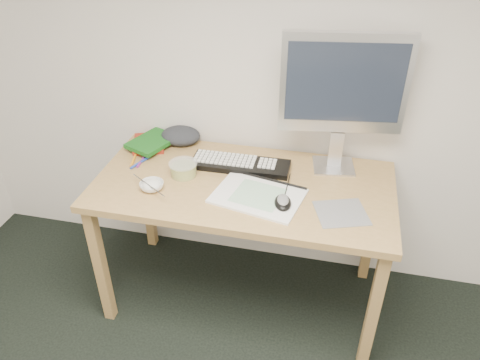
# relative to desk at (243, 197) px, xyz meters

# --- Properties ---
(room_shell) EXTENTS (3.60, 3.60, 3.60)m
(room_shell) POSITION_rel_desk_xyz_m (0.10, -1.43, 0.89)
(room_shell) COLOR silver
(room_shell) RESTS_ON ground
(desk) EXTENTS (1.40, 0.70, 0.75)m
(desk) POSITION_rel_desk_xyz_m (0.00, 0.00, 0.00)
(desk) COLOR tan
(desk) RESTS_ON ground
(mousepad) EXTENTS (0.26, 0.25, 0.00)m
(mousepad) POSITION_rel_desk_xyz_m (0.46, -0.13, 0.08)
(mousepad) COLOR gray
(mousepad) RESTS_ON desk
(sketchpad) EXTENTS (0.44, 0.35, 0.01)m
(sketchpad) POSITION_rel_desk_xyz_m (0.09, -0.10, 0.09)
(sketchpad) COLOR white
(sketchpad) RESTS_ON desk
(keyboard) EXTENTS (0.49, 0.16, 0.03)m
(keyboard) POSITION_rel_desk_xyz_m (-0.04, 0.13, 0.10)
(keyboard) COLOR black
(keyboard) RESTS_ON desk
(monitor) EXTENTS (0.57, 0.20, 0.66)m
(monitor) POSITION_rel_desk_xyz_m (0.40, 0.24, 0.50)
(monitor) COLOR silver
(monitor) RESTS_ON desk
(mouse) EXTENTS (0.10, 0.13, 0.04)m
(mouse) POSITION_rel_desk_xyz_m (0.21, -0.14, 0.11)
(mouse) COLOR black
(mouse) RESTS_ON sketchpad
(rice_bowl) EXTENTS (0.13, 0.13, 0.03)m
(rice_bowl) POSITION_rel_desk_xyz_m (-0.40, -0.14, 0.10)
(rice_bowl) COLOR silver
(rice_bowl) RESTS_ON desk
(chopsticks) EXTENTS (0.21, 0.15, 0.02)m
(chopsticks) POSITION_rel_desk_xyz_m (-0.40, -0.17, 0.12)
(chopsticks) COLOR #AFAFB1
(chopsticks) RESTS_ON rice_bowl
(fruit_tub) EXTENTS (0.16, 0.16, 0.07)m
(fruit_tub) POSITION_rel_desk_xyz_m (-0.30, 0.00, 0.12)
(fruit_tub) COLOR #E7E851
(fruit_tub) RESTS_ON desk
(book_red) EXTENTS (0.22, 0.25, 0.02)m
(book_red) POSITION_rel_desk_xyz_m (-0.57, 0.24, 0.09)
(book_red) COLOR maroon
(book_red) RESTS_ON desk
(book_green) EXTENTS (0.26, 0.29, 0.02)m
(book_green) POSITION_rel_desk_xyz_m (-0.54, 0.23, 0.11)
(book_green) COLOR #165B19
(book_green) RESTS_ON book_red
(cloth_lump) EXTENTS (0.19, 0.16, 0.07)m
(cloth_lump) POSITION_rel_desk_xyz_m (-0.41, 0.31, 0.12)
(cloth_lump) COLOR #26282D
(cloth_lump) RESTS_ON desk
(pencil_pink) EXTENTS (0.15, 0.07, 0.01)m
(pencil_pink) POSITION_rel_desk_xyz_m (-0.08, 0.08, 0.09)
(pencil_pink) COLOR pink
(pencil_pink) RESTS_ON desk
(pencil_tan) EXTENTS (0.13, 0.11, 0.01)m
(pencil_tan) POSITION_rel_desk_xyz_m (0.00, 0.01, 0.09)
(pencil_tan) COLOR tan
(pencil_tan) RESTS_ON desk
(pencil_black) EXTENTS (0.17, 0.07, 0.01)m
(pencil_black) POSITION_rel_desk_xyz_m (0.06, 0.02, 0.09)
(pencil_black) COLOR black
(pencil_black) RESTS_ON desk
(marker_blue) EXTENTS (0.06, 0.13, 0.01)m
(marker_blue) POSITION_rel_desk_xyz_m (-0.54, 0.06, 0.09)
(marker_blue) COLOR #203DAE
(marker_blue) RESTS_ON desk
(marker_orange) EXTENTS (0.04, 0.13, 0.01)m
(marker_orange) POSITION_rel_desk_xyz_m (-0.59, 0.08, 0.09)
(marker_orange) COLOR orange
(marker_orange) RESTS_ON desk
(marker_purple) EXTENTS (0.02, 0.13, 0.01)m
(marker_purple) POSITION_rel_desk_xyz_m (-0.54, 0.08, 0.09)
(marker_purple) COLOR #81268C
(marker_purple) RESTS_ON desk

